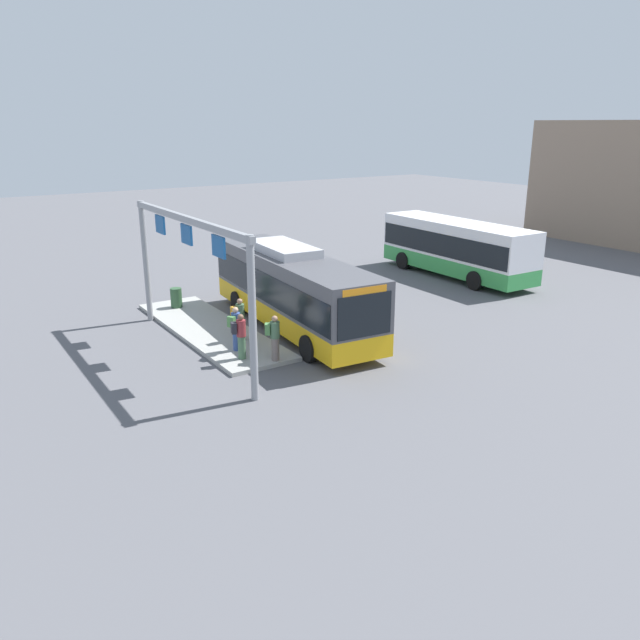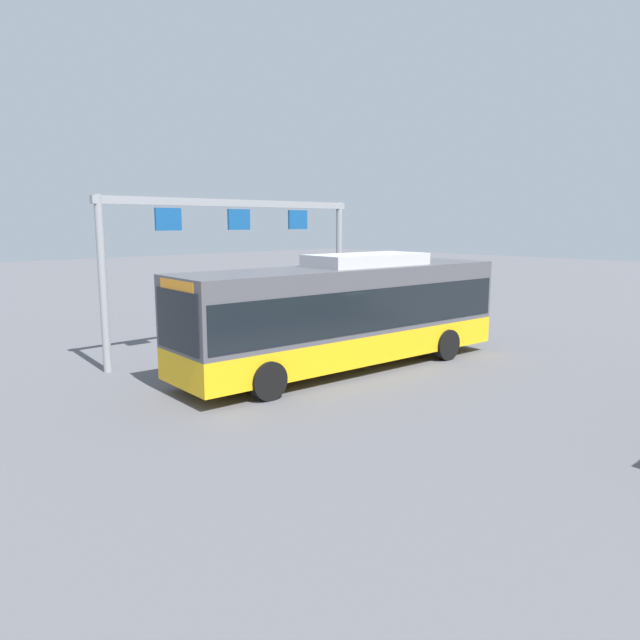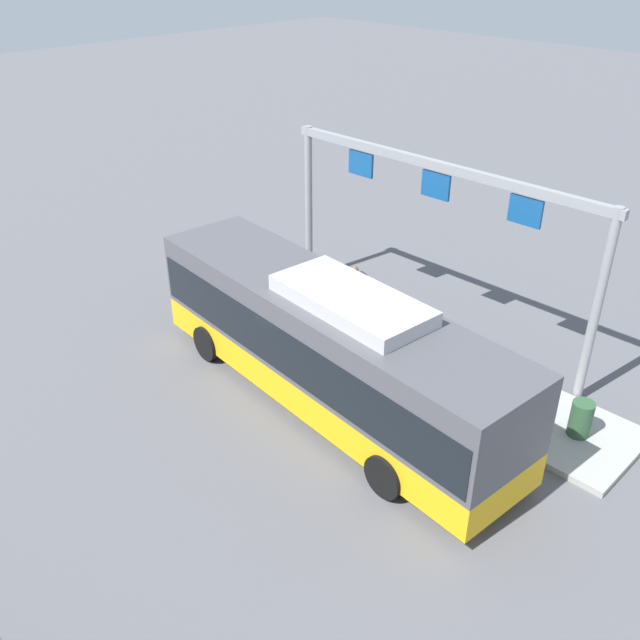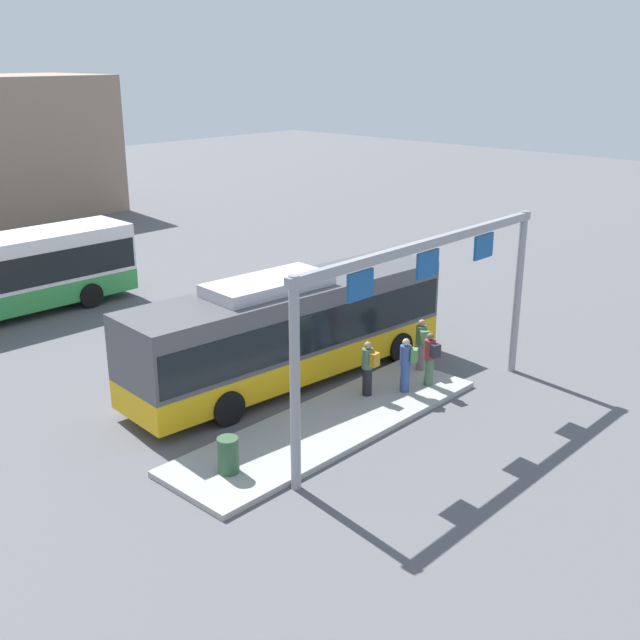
# 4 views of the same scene
# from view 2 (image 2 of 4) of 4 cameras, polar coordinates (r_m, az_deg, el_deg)

# --- Properties ---
(ground_plane) EXTENTS (120.00, 120.00, 0.00)m
(ground_plane) POSITION_cam_2_polar(r_m,az_deg,el_deg) (18.22, 2.49, -4.65)
(ground_plane) COLOR #56565B
(platform_curb) EXTENTS (10.00, 2.80, 0.16)m
(platform_curb) POSITION_cam_2_polar(r_m,az_deg,el_deg) (21.41, -0.63, -2.31)
(platform_curb) COLOR #9E9E99
(platform_curb) RESTS_ON ground
(bus_main) EXTENTS (11.16, 3.40, 3.46)m
(bus_main) POSITION_cam_2_polar(r_m,az_deg,el_deg) (17.88, 2.55, 1.00)
(bus_main) COLOR #EAAD14
(bus_main) RESTS_ON ground
(person_boarding) EXTENTS (0.44, 0.58, 1.67)m
(person_boarding) POSITION_cam_2_polar(r_m,az_deg,el_deg) (19.22, -10.16, -0.85)
(person_boarding) COLOR #476B4C
(person_boarding) RESTS_ON platform_curb
(person_waiting_near) EXTENTS (0.51, 0.60, 1.67)m
(person_waiting_near) POSITION_cam_2_polar(r_m,az_deg,el_deg) (19.52, -7.65, -0.63)
(person_waiting_near) COLOR #334C8C
(person_waiting_near) RESTS_ON platform_curb
(person_waiting_mid) EXTENTS (0.53, 0.61, 1.67)m
(person_waiting_mid) POSITION_cam_2_polar(r_m,az_deg,el_deg) (18.03, -10.66, -1.55)
(person_waiting_mid) COLOR slate
(person_waiting_mid) RESTS_ON platform_curb
(person_waiting_far) EXTENTS (0.35, 0.53, 1.67)m
(person_waiting_far) POSITION_cam_2_polar(r_m,az_deg,el_deg) (19.61, -4.24, -0.53)
(person_waiting_far) COLOR black
(person_waiting_far) RESTS_ON platform_curb
(platform_sign_gantry) EXTENTS (10.26, 0.24, 5.20)m
(platform_sign_gantry) POSITION_cam_2_polar(r_m,az_deg,el_deg) (20.86, -7.74, 7.61)
(platform_sign_gantry) COLOR gray
(platform_sign_gantry) RESTS_ON ground
(trash_bin) EXTENTS (0.52, 0.52, 0.90)m
(trash_bin) POSITION_cam_2_polar(r_m,az_deg,el_deg) (23.97, 5.68, 0.19)
(trash_bin) COLOR #2D5133
(trash_bin) RESTS_ON platform_curb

